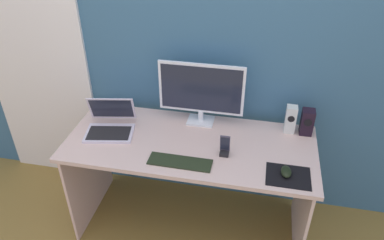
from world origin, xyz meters
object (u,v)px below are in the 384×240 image
Objects in this scene: monitor at (201,91)px; speaker_near_monitor at (291,119)px; keyboard_external at (180,162)px; laptop at (110,125)px; mouse at (286,172)px; speaker_right at (307,122)px; phone_in_dock at (225,148)px.

speaker_near_monitor is (0.60, 0.00, -0.14)m from monitor.
laptop is at bearing 156.50° from keyboard_external.
speaker_right is at bearing 71.02° from mouse.
monitor is 0.76m from mouse.
phone_in_dock is at bearing -57.56° from monitor.
speaker_near_monitor is 0.51m from phone_in_dock.
monitor is at bearing 122.44° from phone_in_dock.
speaker_right is 0.49× the size of laptop.
speaker_right is 1.76× the size of mouse.
laptop is at bearing -168.95° from speaker_near_monitor.
laptop is 0.78m from phone_in_dock.
keyboard_external is 0.61m from mouse.
monitor is at bearing -179.69° from speaker_near_monitor.
speaker_right is at bearing 10.15° from laptop.
monitor reaches higher than phone_in_dock.
phone_in_dock is (0.25, 0.13, 0.04)m from keyboard_external.
laptop is at bearing 172.53° from phone_in_dock.
speaker_near_monitor is (-0.11, 0.00, 0.01)m from speaker_right.
keyboard_external is at bearing -151.70° from phone_in_dock.
phone_in_dock is (-0.39, -0.33, -0.05)m from speaker_near_monitor.
monitor is at bearing 21.50° from laptop.
monitor is 2.99× the size of speaker_near_monitor.
laptop is 1.16m from mouse.
speaker_near_monitor reaches higher than keyboard_external.
speaker_near_monitor is at bearing 0.31° from monitor.
phone_in_dock reaches higher than mouse.
phone_in_dock is (0.21, -0.33, -0.19)m from monitor.
phone_in_dock is (-0.37, 0.11, 0.03)m from mouse.
laptop reaches higher than keyboard_external.
phone_in_dock is at bearing 28.73° from keyboard_external.
keyboard_external is 2.74× the size of phone_in_dock.
monitor is 0.43m from phone_in_dock.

